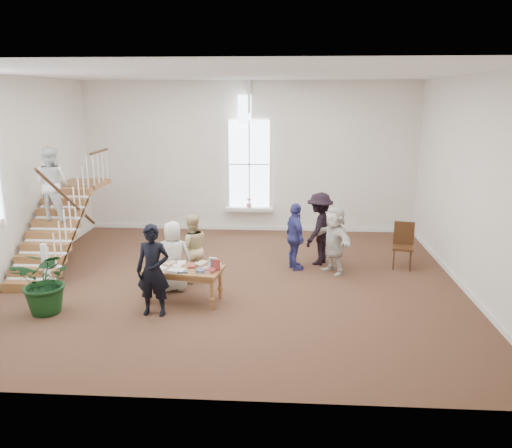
# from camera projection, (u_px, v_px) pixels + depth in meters

# --- Properties ---
(ground) EXTENTS (10.00, 10.00, 0.00)m
(ground) POSITION_uv_depth(u_px,v_px,m) (235.00, 282.00, 11.22)
(ground) COLOR #412619
(ground) RESTS_ON ground
(room_shell) EXTENTS (10.49, 10.00, 10.00)m
(room_shell) POSITION_uv_depth(u_px,v_px,m) (249.00, 218.00, 15.37)
(room_shell) COLOR silver
(room_shell) RESTS_ON ground
(staircase) EXTENTS (1.10, 4.10, 2.92)m
(staircase) POSITION_uv_depth(u_px,v_px,m) (55.00, 202.00, 11.80)
(staircase) COLOR brown
(staircase) RESTS_ON ground
(library_table) EXTENTS (1.62, 1.00, 0.77)m
(library_table) POSITION_uv_depth(u_px,v_px,m) (186.00, 272.00, 9.99)
(library_table) COLOR brown
(library_table) RESTS_ON ground
(police_officer) EXTENTS (0.68, 0.47, 1.77)m
(police_officer) POSITION_uv_depth(u_px,v_px,m) (153.00, 271.00, 9.34)
(police_officer) COLOR black
(police_officer) RESTS_ON ground
(elderly_woman) EXTENTS (0.77, 0.53, 1.52)m
(elderly_woman) POSITION_uv_depth(u_px,v_px,m) (173.00, 256.00, 10.57)
(elderly_woman) COLOR silver
(elderly_woman) RESTS_ON ground
(person_yellow) EXTENTS (0.91, 0.81, 1.56)m
(person_yellow) POSITION_uv_depth(u_px,v_px,m) (192.00, 248.00, 11.03)
(person_yellow) COLOR #D7C186
(person_yellow) RESTS_ON ground
(woman_cluster_a) EXTENTS (0.69, 1.03, 1.62)m
(woman_cluster_a) POSITION_uv_depth(u_px,v_px,m) (295.00, 237.00, 11.84)
(woman_cluster_a) COLOR navy
(woman_cluster_a) RESTS_ON ground
(woman_cluster_b) EXTENTS (1.12, 1.33, 1.79)m
(woman_cluster_b) POSITION_uv_depth(u_px,v_px,m) (320.00, 229.00, 12.22)
(woman_cluster_b) COLOR black
(woman_cluster_b) RESTS_ON ground
(woman_cluster_c) EXTENTS (1.17, 1.52, 1.61)m
(woman_cluster_c) POSITION_uv_depth(u_px,v_px,m) (334.00, 240.00, 11.59)
(woman_cluster_c) COLOR silver
(woman_cluster_c) RESTS_ON ground
(floor_plant) EXTENTS (1.17, 1.01, 1.29)m
(floor_plant) POSITION_uv_depth(u_px,v_px,m) (47.00, 281.00, 9.48)
(floor_plant) COLOR #103314
(floor_plant) RESTS_ON ground
(side_chair) EXTENTS (0.57, 0.57, 1.11)m
(side_chair) POSITION_uv_depth(u_px,v_px,m) (403.00, 242.00, 12.04)
(side_chair) COLOR #31200D
(side_chair) RESTS_ON ground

